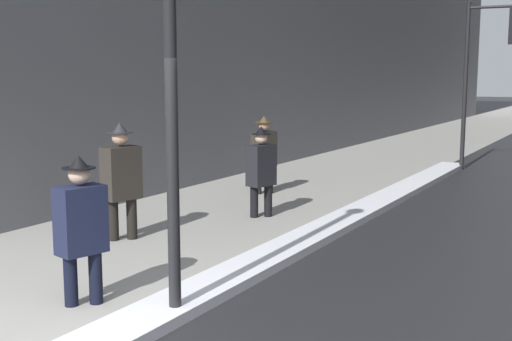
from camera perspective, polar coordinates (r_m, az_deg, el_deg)
sidewalk_slab at (r=19.68m, az=11.92°, el=1.31°), size 4.00×80.00×0.01m
snow_bank_curb at (r=10.70m, az=8.42°, el=-4.06°), size 0.59×14.68×0.11m
lamp_post at (r=6.06m, az=-7.62°, el=11.01°), size 0.28×0.28×4.31m
traffic_light_near at (r=17.00m, az=20.46°, el=10.09°), size 1.31×0.36×4.18m
pedestrian_trailing at (r=6.73m, az=-15.29°, el=-4.66°), size 0.39×0.53×1.56m
pedestrian_in_fedora at (r=9.31m, az=-11.89°, el=-0.54°), size 0.42×0.58×1.70m
pedestrian_nearside at (r=10.62m, az=0.47°, el=0.21°), size 0.38×0.52×1.53m
pedestrian_in_glasses at (r=12.79m, az=0.71°, el=1.69°), size 0.39×0.54×1.58m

